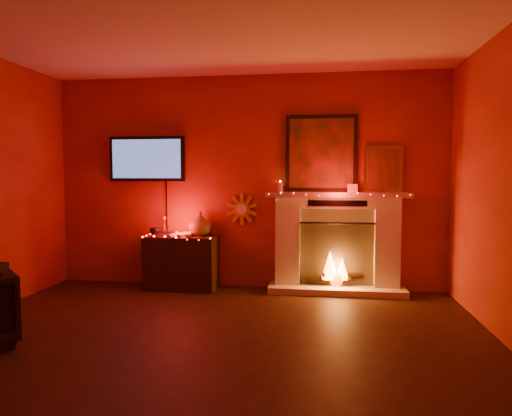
% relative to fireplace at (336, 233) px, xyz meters
% --- Properties ---
extents(room, '(5.00, 5.00, 5.00)m').
position_rel_fireplace_xyz_m(room, '(-1.14, -2.39, 0.63)').
color(room, black).
rests_on(room, ground).
extents(floor, '(5.00, 5.00, 0.00)m').
position_rel_fireplace_xyz_m(floor, '(-1.14, -2.39, -0.72)').
color(floor, black).
rests_on(floor, ground).
extents(fireplace, '(1.72, 0.40, 2.18)m').
position_rel_fireplace_xyz_m(fireplace, '(0.00, 0.00, 0.00)').
color(fireplace, beige).
rests_on(fireplace, floor).
extents(tv, '(1.00, 0.07, 1.24)m').
position_rel_fireplace_xyz_m(tv, '(-2.44, 0.06, 0.92)').
color(tv, black).
rests_on(tv, room).
extents(sunburst_clock, '(0.40, 0.03, 0.40)m').
position_rel_fireplace_xyz_m(sunburst_clock, '(-1.19, 0.09, 0.28)').
color(sunburst_clock, '#C58728').
rests_on(sunburst_clock, room).
extents(console_table, '(0.89, 0.52, 0.98)m').
position_rel_fireplace_xyz_m(console_table, '(-1.91, -0.12, -0.34)').
color(console_table, black).
rests_on(console_table, floor).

